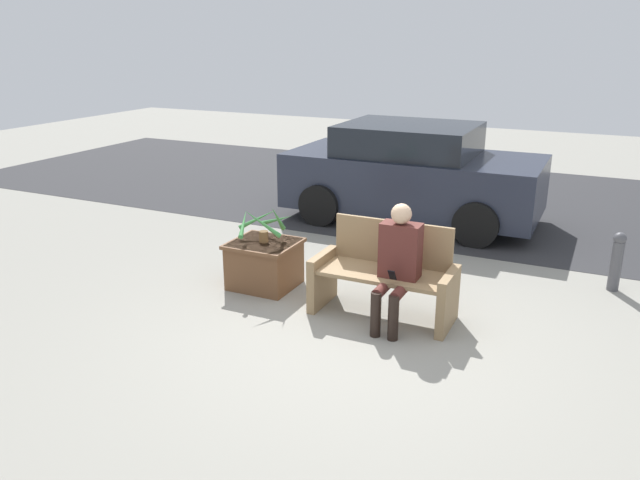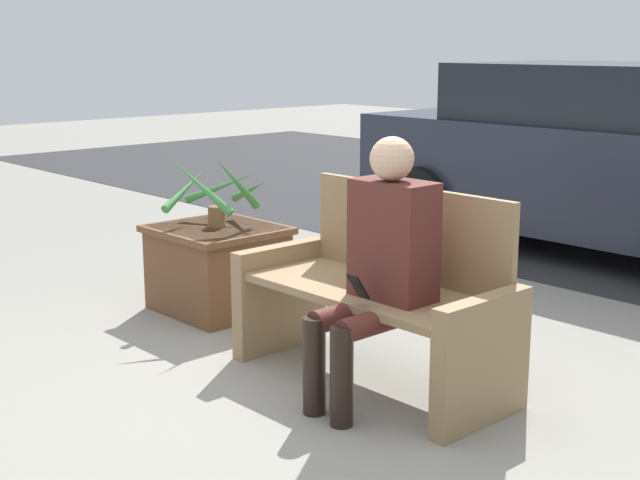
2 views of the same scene
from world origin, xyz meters
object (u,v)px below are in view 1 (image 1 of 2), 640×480
object	(u,v)px
person_seated	(397,260)
bollard_post	(617,260)
parked_car	(412,174)
potted_plant	(264,223)
bench	(385,276)
planter_box	(264,262)

from	to	relation	value
person_seated	bollard_post	size ratio (longest dim) A/B	1.80
parked_car	bollard_post	xyz separation A→B (m)	(2.98, -1.77, -0.38)
potted_plant	parked_car	world-z (taller)	parked_car
bench	parked_car	size ratio (longest dim) A/B	0.38
bollard_post	person_seated	bearing A→B (deg)	-135.81
planter_box	bollard_post	bearing A→B (deg)	23.60
person_seated	bollard_post	distance (m)	2.77
person_seated	parked_car	size ratio (longest dim) A/B	0.33
potted_plant	bollard_post	bearing A→B (deg)	23.21
bench	planter_box	bearing A→B (deg)	175.27
planter_box	bollard_post	xyz separation A→B (m)	(3.68, 1.61, 0.08)
parked_car	bollard_post	size ratio (longest dim) A/B	5.53
bench	person_seated	xyz separation A→B (m)	(0.19, -0.19, 0.27)
parked_car	bollard_post	distance (m)	3.48
planter_box	potted_plant	size ratio (longest dim) A/B	1.13
person_seated	potted_plant	world-z (taller)	person_seated
person_seated	potted_plant	bearing A→B (deg)	168.84
person_seated	parked_car	bearing A→B (deg)	105.24
person_seated	planter_box	bearing A→B (deg)	169.61
planter_box	potted_plant	distance (m)	0.47
bench	planter_box	size ratio (longest dim) A/B	1.94
bench	bollard_post	xyz separation A→B (m)	(2.16, 1.73, -0.06)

